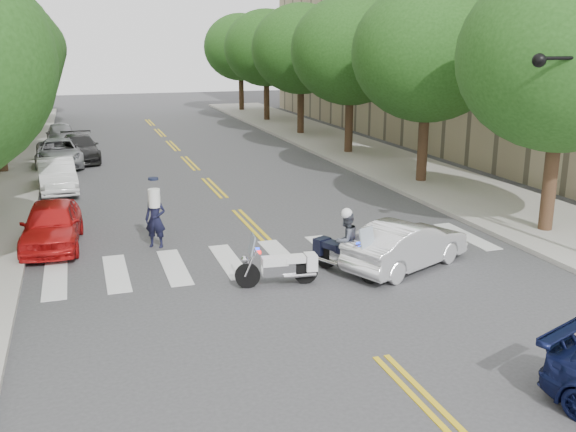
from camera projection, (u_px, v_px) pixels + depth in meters
name	position (u px, v px, depth m)	size (l,w,h in m)	color
ground	(381.00, 357.00, 12.64)	(140.00, 140.00, 0.00)	#38383A
sidewalk_right	(360.00, 152.00, 35.65)	(5.00, 60.00, 0.15)	#9E9991
tree_l_3	(6.00, 50.00, 36.04)	(6.40, 6.40, 8.45)	#382316
tree_l_4	(17.00, 49.00, 43.37)	(6.40, 6.40, 8.45)	#382316
tree_l_5	(25.00, 48.00, 50.71)	(6.40, 6.40, 8.45)	#382316
tree_r_0	(563.00, 57.00, 19.33)	(6.40, 6.40, 8.45)	#382316
tree_r_1	(428.00, 53.00, 26.67)	(6.40, 6.40, 8.45)	#382316
tree_r_2	(351.00, 51.00, 34.00)	(6.40, 6.40, 8.45)	#382316
tree_r_3	(301.00, 49.00, 41.34)	(6.40, 6.40, 8.45)	#382316
tree_r_4	(266.00, 48.00, 48.67)	(6.40, 6.40, 8.45)	#382316
tree_r_5	(241.00, 47.00, 56.01)	(6.40, 6.40, 8.45)	#382316
motorcycle_police	(344.00, 245.00, 16.94)	(1.17, 2.14, 1.83)	black
motorcycle_parked	(284.00, 267.00, 16.28)	(2.14, 0.60, 1.38)	black
officer_standing	(155.00, 219.00, 19.21)	(0.63, 0.41, 1.72)	black
convertible	(406.00, 245.00, 17.48)	(1.39, 3.99, 1.31)	white
parked_car_a	(52.00, 224.00, 19.27)	(1.65, 4.09, 1.39)	red
parked_car_b	(57.00, 176.00, 26.45)	(1.43, 4.09, 1.35)	white
parked_car_c	(59.00, 153.00, 31.90)	(2.21, 4.80, 1.33)	gray
parked_car_d	(79.00, 148.00, 33.32)	(1.88, 4.63, 1.34)	black
parked_car_e	(61.00, 135.00, 37.92)	(1.64, 4.06, 1.38)	gray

